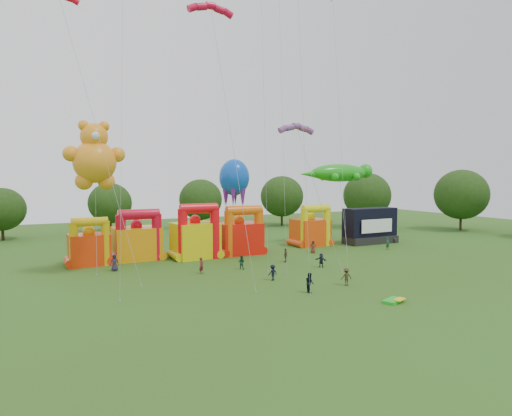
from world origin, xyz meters
name	(u,v)px	position (x,y,z in m)	size (l,w,h in m)	color
ground	(346,314)	(0.00, 0.00, 0.00)	(160.00, 160.00, 0.00)	#335217
tree_ring	(328,231)	(-1.20, 0.62, 6.26)	(125.47, 127.59, 12.07)	#352314
bouncy_castle_0	(89,247)	(-15.12, 28.11, 2.16)	(4.59, 3.76, 5.61)	red
bouncy_castle_1	(137,240)	(-9.48, 29.11, 2.39)	(5.53, 4.45, 6.31)	orange
bouncy_castle_2	(196,237)	(-2.63, 27.09, 2.62)	(5.75, 4.84, 6.92)	#D6C60B
bouncy_castle_3	(240,235)	(3.54, 27.43, 2.45)	(5.57, 4.53, 6.46)	red
bouncy_castle_4	(311,230)	(15.95, 29.52, 2.33)	(5.28, 4.38, 6.11)	#E9430C
stage_trailer	(370,226)	(25.27, 27.59, 2.61)	(8.64, 3.51, 5.41)	black
teddy_bear_kite	(95,159)	(-15.03, 21.52, 11.98)	(6.00, 4.26, 15.89)	orange
gecko_kite	(342,202)	(20.22, 27.89, 6.48)	(13.26, 9.58, 12.22)	#1C9F16
octopus_kite	(236,190)	(3.33, 28.27, 8.36)	(4.01, 5.03, 12.57)	blue
parafoil_kites	(147,144)	(-10.48, 18.02, 13.42)	(28.70, 15.70, 29.32)	red
diamond_kites	(264,109)	(0.43, 14.33, 16.93)	(24.42, 16.84, 38.30)	red
folded_kite_bundle	(394,301)	(5.54, 0.96, 0.14)	(2.23, 1.69, 0.31)	green
spectator_0	(114,263)	(-13.05, 23.46, 0.92)	(0.90, 0.59, 1.84)	#252137
spectator_1	(201,265)	(-5.02, 18.11, 0.87)	(0.64, 0.42, 1.74)	maroon
spectator_2	(241,262)	(-0.29, 18.41, 0.76)	(0.74, 0.58, 1.53)	#173B2A
spectator_3	(273,273)	(0.29, 12.15, 0.77)	(1.00, 0.58, 1.55)	black
spectator_4	(286,255)	(6.13, 19.85, 0.84)	(0.98, 0.41, 1.67)	#42371A
spectator_5	(321,260)	(8.21, 15.45, 0.79)	(1.47, 0.47, 1.58)	#222439
spectator_6	(313,247)	(12.55, 23.79, 0.85)	(0.83, 0.54, 1.70)	maroon
spectator_7	(388,243)	(23.56, 21.76, 0.86)	(0.62, 0.41, 1.71)	#1A412E
spectator_8	(310,283)	(1.03, 6.57, 0.88)	(0.86, 0.67, 1.77)	black
spectator_9	(346,277)	(5.54, 7.29, 0.82)	(1.07, 0.61, 1.65)	#363015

